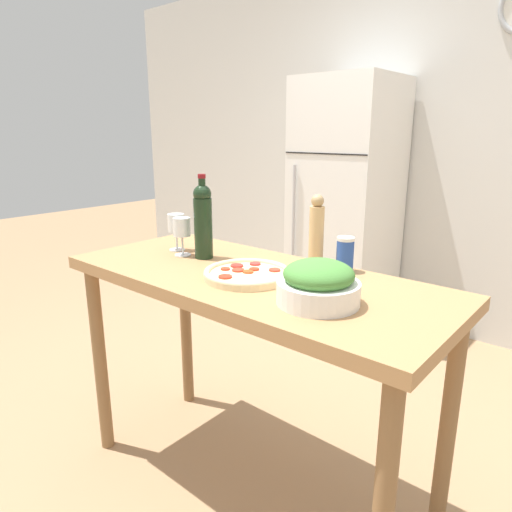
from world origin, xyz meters
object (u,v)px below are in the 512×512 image
at_px(wine_glass_far, 176,225).
at_px(homemade_pizza, 247,273).
at_px(salt_canister, 345,254).
at_px(pepper_mill, 316,233).
at_px(wine_glass_near, 182,229).
at_px(wine_bottle, 203,220).
at_px(refrigerator, 346,208).
at_px(salad_bowl, 318,284).

bearing_deg(wine_glass_far, homemade_pizza, -10.82).
bearing_deg(wine_glass_far, salt_canister, 15.63).
distance_m(pepper_mill, salt_canister, 0.13).
distance_m(wine_glass_far, salt_canister, 0.73).
bearing_deg(wine_glass_near, wine_bottle, 18.35).
xyz_separation_m(refrigerator, salt_canister, (0.81, -1.44, 0.09)).
relative_size(wine_glass_near, homemade_pizza, 0.51).
xyz_separation_m(wine_glass_near, pepper_mill, (0.52, 0.20, 0.02)).
xyz_separation_m(wine_glass_far, homemade_pizza, (0.49, -0.09, -0.10)).
xyz_separation_m(pepper_mill, homemade_pizza, (-0.12, -0.25, -0.12)).
distance_m(wine_glass_near, salad_bowl, 0.73).
relative_size(wine_glass_far, salt_canister, 1.24).
height_order(pepper_mill, homemade_pizza, pepper_mill).
bearing_deg(salt_canister, salad_bowl, -72.77).
bearing_deg(homemade_pizza, wine_glass_far, 169.18).
distance_m(wine_bottle, pepper_mill, 0.46).
xyz_separation_m(salad_bowl, homemade_pizza, (-0.32, 0.05, -0.05)).
bearing_deg(pepper_mill, homemade_pizza, -115.13).
xyz_separation_m(wine_glass_far, salt_canister, (0.70, 0.20, -0.05)).
height_order(wine_glass_far, pepper_mill, pepper_mill).
relative_size(pepper_mill, salad_bowl, 1.12).
relative_size(refrigerator, wine_glass_far, 11.12).
xyz_separation_m(wine_glass_near, salad_bowl, (0.72, -0.10, -0.05)).
relative_size(salad_bowl, salt_canister, 1.95).
distance_m(wine_bottle, homemade_pizza, 0.35).
relative_size(wine_glass_far, salad_bowl, 0.64).
height_order(wine_glass_far, salt_canister, wine_glass_far).
xyz_separation_m(wine_glass_near, homemade_pizza, (0.40, -0.05, -0.09)).
bearing_deg(salt_canister, pepper_mill, -158.65).
xyz_separation_m(homemade_pizza, salt_canister, (0.22, 0.29, 0.05)).
xyz_separation_m(pepper_mill, salad_bowl, (0.21, -0.30, -0.07)).
bearing_deg(salt_canister, wine_bottle, -158.46).
relative_size(wine_bottle, salt_canister, 2.64).
bearing_deg(salad_bowl, homemade_pizza, 171.25).
distance_m(salad_bowl, salt_canister, 0.35).
height_order(refrigerator, salt_canister, refrigerator).
height_order(refrigerator, wine_glass_near, refrigerator).
relative_size(wine_bottle, salad_bowl, 1.35).
relative_size(refrigerator, pepper_mill, 6.35).
bearing_deg(wine_glass_near, salad_bowl, -7.96).
bearing_deg(homemade_pizza, salad_bowl, -8.75).
bearing_deg(wine_bottle, salt_canister, 21.54).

